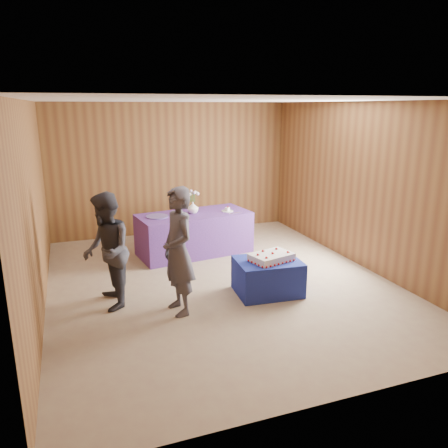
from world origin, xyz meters
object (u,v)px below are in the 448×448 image
cake_table (268,277)px  vase (193,208)px  guest_left (178,251)px  guest_right (107,251)px  sheet_cake (271,257)px  serving_table (194,233)px

cake_table → vase: 2.24m
guest_left → guest_right: guest_left is taller
sheet_cake → guest_left: guest_left is taller
cake_table → serving_table: bearing=108.3°
sheet_cake → cake_table: bearing=122.4°
sheet_cake → guest_right: bearing=156.2°
serving_table → vase: bearing=105.1°
serving_table → guest_right: size_ratio=1.28×
cake_table → guest_left: guest_left is taller
cake_table → guest_left: size_ratio=0.54×
vase → sheet_cake: bearing=-75.6°
guest_right → cake_table: bearing=81.7°
guest_left → cake_table: bearing=87.3°
guest_left → guest_right: 0.97m
serving_table → vase: (-0.01, 0.03, 0.48)m
sheet_cake → vase: bearing=89.5°
serving_table → guest_left: guest_left is taller
sheet_cake → guest_left: bearing=170.0°
serving_table → guest_left: (-0.84, -2.22, 0.46)m
sheet_cake → guest_right: (-2.22, 0.35, 0.23)m
sheet_cake → guest_right: size_ratio=0.44×
cake_table → guest_right: guest_right is taller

